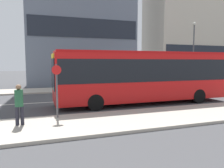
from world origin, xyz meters
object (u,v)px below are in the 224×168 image
bus_stop_sign (57,87)px  parked_car_0 (195,82)px  street_lamp (194,47)px  city_bus (143,74)px  pedestrian_near_stop (19,102)px

bus_stop_sign → parked_car_0: bearing=29.5°
bus_stop_sign → street_lamp: street_lamp is taller
city_bus → pedestrian_near_stop: 8.24m
bus_stop_sign → street_lamp: bearing=32.3°
city_bus → bus_stop_sign: 6.41m
parked_car_0 → bus_stop_sign: (-15.17, -8.57, 0.98)m
bus_stop_sign → street_lamp: size_ratio=0.36×
parked_car_0 → bus_stop_sign: bearing=-150.5°
parked_car_0 → street_lamp: 4.22m
pedestrian_near_stop → bus_stop_sign: bearing=22.7°
pedestrian_near_stop → bus_stop_sign: bus_stop_sign is taller
city_bus → parked_car_0: size_ratio=2.53×
pedestrian_near_stop → street_lamp: bearing=29.3°
pedestrian_near_stop → bus_stop_sign: size_ratio=0.67×
parked_car_0 → pedestrian_near_stop: size_ratio=2.68×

